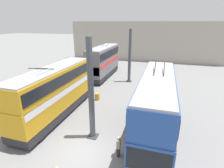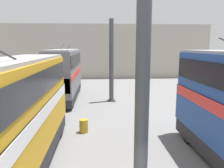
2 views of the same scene
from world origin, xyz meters
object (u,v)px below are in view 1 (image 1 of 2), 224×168
at_px(bus_right_near, 55,90).
at_px(oil_drum, 97,97).
at_px(bus_left_near, 156,105).
at_px(bus_right_far, 103,60).
at_px(person_by_left_row, 119,146).

distance_m(bus_right_near, oil_drum, 5.79).
bearing_deg(bus_right_near, bus_left_near, -95.83).
bearing_deg(oil_drum, bus_right_far, 14.74).
relative_size(bus_right_near, oil_drum, 12.96).
bearing_deg(bus_right_far, oil_drum, -165.26).
relative_size(bus_right_near, person_by_left_row, 6.89).
distance_m(bus_right_near, person_by_left_row, 8.47).
bearing_deg(bus_left_near, bus_right_far, 32.27).
bearing_deg(bus_right_far, bus_left_near, -147.73).
relative_size(bus_left_near, bus_right_near, 0.96).
bearing_deg(oil_drum, person_by_left_row, -149.92).
distance_m(bus_right_far, person_by_left_row, 19.38).
height_order(bus_left_near, person_by_left_row, bus_left_near).
xyz_separation_m(bus_right_near, oil_drum, (4.66, -2.48, -2.38)).
xyz_separation_m(person_by_left_row, oil_drum, (8.39, 4.86, -0.41)).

